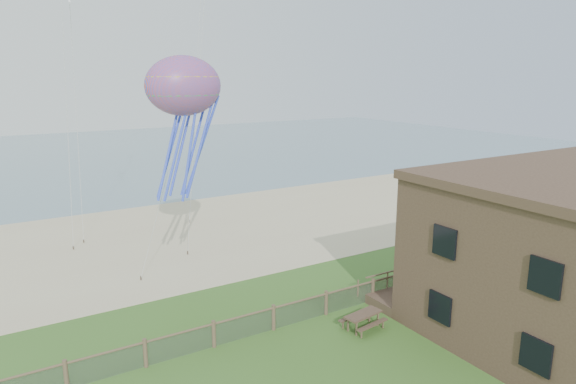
% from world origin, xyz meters
% --- Properties ---
extents(sand_beach, '(72.00, 20.00, 0.02)m').
position_xyz_m(sand_beach, '(0.00, 22.00, 0.00)').
color(sand_beach, '#C1AE8B').
rests_on(sand_beach, ground).
extents(ocean, '(160.00, 68.00, 0.02)m').
position_xyz_m(ocean, '(0.00, 66.00, 0.00)').
color(ocean, slate).
rests_on(ocean, ground).
extents(chainlink_fence, '(36.20, 0.20, 1.25)m').
position_xyz_m(chainlink_fence, '(0.00, 6.00, 0.55)').
color(chainlink_fence, brown).
rests_on(chainlink_fence, ground).
extents(motel_deck, '(15.00, 2.00, 0.50)m').
position_xyz_m(motel_deck, '(13.00, 5.00, 0.25)').
color(motel_deck, brown).
rests_on(motel_deck, ground).
extents(picnic_table, '(2.09, 1.70, 0.80)m').
position_xyz_m(picnic_table, '(3.65, 3.93, 0.40)').
color(picnic_table, brown).
rests_on(picnic_table, ground).
extents(octopus_kite, '(3.74, 2.64, 7.69)m').
position_xyz_m(octopus_kite, '(-1.64, 12.14, 9.12)').
color(octopus_kite, '#F64826').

